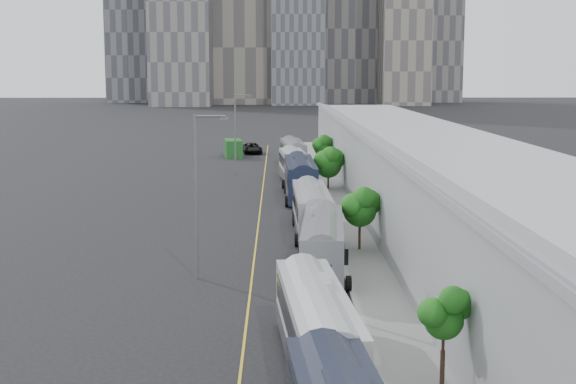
{
  "coord_description": "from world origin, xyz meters",
  "views": [
    {
      "loc": [
        -0.0,
        0.64,
        12.09
      ],
      "look_at": [
        0.86,
        61.68,
        3.0
      ],
      "focal_mm": 50.0,
      "sensor_mm": 36.0,
      "label": 1
    }
  ],
  "objects_px": {
    "street_lamp_near": "(199,186)",
    "street_lamp_far": "(237,129)",
    "suv": "(252,148)",
    "bus_2": "(316,335)",
    "bus_7": "(293,156)",
    "bus_3": "(323,249)",
    "bus_4": "(312,214)",
    "shipping_container": "(233,148)",
    "bus_6": "(294,169)",
    "bus_5": "(300,182)"
  },
  "relations": [
    {
      "from": "street_lamp_near",
      "to": "street_lamp_far",
      "type": "xyz_separation_m",
      "value": [
        -0.16,
        48.17,
        -0.07
      ]
    },
    {
      "from": "street_lamp_far",
      "to": "suv",
      "type": "xyz_separation_m",
      "value": [
        0.97,
        26.28,
        -4.69
      ]
    },
    {
      "from": "bus_2",
      "to": "bus_7",
      "type": "distance_m",
      "value": 71.22
    },
    {
      "from": "bus_3",
      "to": "bus_4",
      "type": "height_order",
      "value": "bus_4"
    },
    {
      "from": "bus_2",
      "to": "bus_3",
      "type": "distance_m",
      "value": 16.2
    },
    {
      "from": "bus_7",
      "to": "street_lamp_far",
      "type": "relative_size",
      "value": 1.31
    },
    {
      "from": "bus_2",
      "to": "street_lamp_far",
      "type": "height_order",
      "value": "street_lamp_far"
    },
    {
      "from": "bus_2",
      "to": "street_lamp_near",
      "type": "bearing_deg",
      "value": 108.38
    },
    {
      "from": "street_lamp_near",
      "to": "shipping_container",
      "type": "bearing_deg",
      "value": 91.48
    },
    {
      "from": "bus_4",
      "to": "street_lamp_far",
      "type": "relative_size",
      "value": 1.3
    },
    {
      "from": "bus_2",
      "to": "street_lamp_far",
      "type": "relative_size",
      "value": 1.27
    },
    {
      "from": "bus_6",
      "to": "bus_7",
      "type": "xyz_separation_m",
      "value": [
        0.16,
        14.61,
        -0.0
      ]
    },
    {
      "from": "bus_7",
      "to": "bus_3",
      "type": "bearing_deg",
      "value": -92.94
    },
    {
      "from": "bus_4",
      "to": "shipping_container",
      "type": "height_order",
      "value": "bus_4"
    },
    {
      "from": "bus_6",
      "to": "street_lamp_far",
      "type": "height_order",
      "value": "street_lamp_far"
    },
    {
      "from": "bus_5",
      "to": "street_lamp_far",
      "type": "distance_m",
      "value": 19.4
    },
    {
      "from": "bus_2",
      "to": "bus_4",
      "type": "bearing_deg",
      "value": 83.71
    },
    {
      "from": "bus_5",
      "to": "street_lamp_far",
      "type": "bearing_deg",
      "value": 110.76
    },
    {
      "from": "bus_4",
      "to": "bus_6",
      "type": "xyz_separation_m",
      "value": [
        -0.71,
        28.53,
        0.01
      ]
    },
    {
      "from": "shipping_container",
      "to": "bus_2",
      "type": "bearing_deg",
      "value": -92.8
    },
    {
      "from": "bus_6",
      "to": "suv",
      "type": "bearing_deg",
      "value": 95.99
    },
    {
      "from": "shipping_container",
      "to": "suv",
      "type": "bearing_deg",
      "value": 53.11
    },
    {
      "from": "bus_4",
      "to": "bus_6",
      "type": "relative_size",
      "value": 0.99
    },
    {
      "from": "bus_5",
      "to": "bus_6",
      "type": "bearing_deg",
      "value": 90.92
    },
    {
      "from": "bus_6",
      "to": "bus_5",
      "type": "bearing_deg",
      "value": -92.14
    },
    {
      "from": "bus_2",
      "to": "street_lamp_far",
      "type": "bearing_deg",
      "value": 91.54
    },
    {
      "from": "shipping_container",
      "to": "suv",
      "type": "distance_m",
      "value": 5.44
    },
    {
      "from": "bus_6",
      "to": "street_lamp_near",
      "type": "relative_size",
      "value": 1.3
    },
    {
      "from": "shipping_container",
      "to": "bus_6",
      "type": "bearing_deg",
      "value": -81.65
    },
    {
      "from": "bus_4",
      "to": "street_lamp_far",
      "type": "bearing_deg",
      "value": 101.15
    },
    {
      "from": "bus_4",
      "to": "bus_5",
      "type": "height_order",
      "value": "bus_5"
    },
    {
      "from": "bus_3",
      "to": "street_lamp_far",
      "type": "relative_size",
      "value": 1.27
    },
    {
      "from": "bus_5",
      "to": "shipping_container",
      "type": "bearing_deg",
      "value": 101.59
    },
    {
      "from": "bus_4",
      "to": "suv",
      "type": "relative_size",
      "value": 2.14
    },
    {
      "from": "bus_6",
      "to": "street_lamp_far",
      "type": "bearing_deg",
      "value": 132.21
    },
    {
      "from": "bus_3",
      "to": "street_lamp_near",
      "type": "bearing_deg",
      "value": -165.95
    },
    {
      "from": "bus_3",
      "to": "shipping_container",
      "type": "height_order",
      "value": "bus_3"
    },
    {
      "from": "bus_3",
      "to": "street_lamp_far",
      "type": "distance_m",
      "value": 47.62
    },
    {
      "from": "street_lamp_far",
      "to": "shipping_container",
      "type": "height_order",
      "value": "street_lamp_far"
    },
    {
      "from": "bus_3",
      "to": "bus_7",
      "type": "bearing_deg",
      "value": 94.64
    },
    {
      "from": "suv",
      "to": "bus_2",
      "type": "bearing_deg",
      "value": -95.21
    },
    {
      "from": "bus_5",
      "to": "bus_6",
      "type": "height_order",
      "value": "bus_5"
    },
    {
      "from": "street_lamp_near",
      "to": "suv",
      "type": "distance_m",
      "value": 74.6
    },
    {
      "from": "bus_7",
      "to": "street_lamp_near",
      "type": "xyz_separation_m",
      "value": [
        -6.65,
        -56.37,
        4.03
      ]
    },
    {
      "from": "bus_3",
      "to": "street_lamp_near",
      "type": "distance_m",
      "value": 8.51
    },
    {
      "from": "bus_6",
      "to": "shipping_container",
      "type": "relative_size",
      "value": 2.27
    },
    {
      "from": "bus_2",
      "to": "bus_3",
      "type": "relative_size",
      "value": 1.0
    },
    {
      "from": "bus_2",
      "to": "street_lamp_far",
      "type": "distance_m",
      "value": 63.45
    },
    {
      "from": "bus_3",
      "to": "street_lamp_far",
      "type": "bearing_deg",
      "value": 103.02
    },
    {
      "from": "bus_6",
      "to": "suv",
      "type": "height_order",
      "value": "bus_6"
    }
  ]
}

